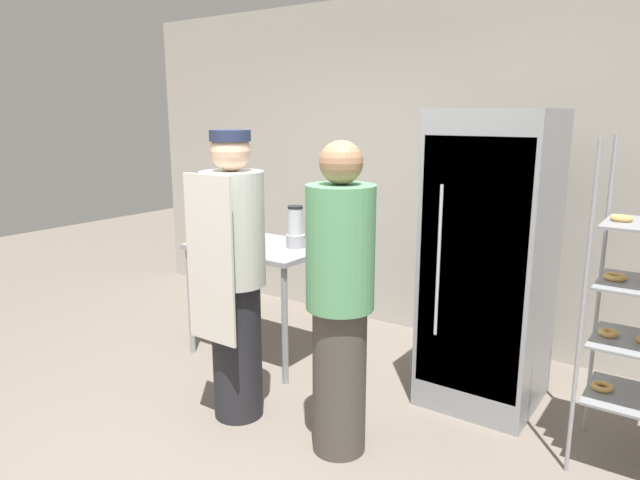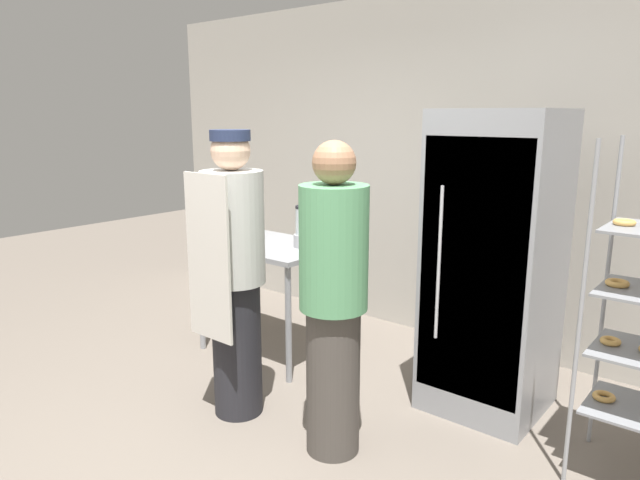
{
  "view_description": "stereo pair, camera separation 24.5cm",
  "coord_description": "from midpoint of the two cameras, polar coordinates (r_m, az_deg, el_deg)",
  "views": [
    {
      "loc": [
        1.88,
        -1.97,
        1.83
      ],
      "look_at": [
        -0.04,
        0.78,
        1.09
      ],
      "focal_mm": 32.0,
      "sensor_mm": 36.0,
      "label": 1
    },
    {
      "loc": [
        2.08,
        -1.82,
        1.83
      ],
      "look_at": [
        -0.04,
        0.78,
        1.09
      ],
      "focal_mm": 32.0,
      "sensor_mm": 36.0,
      "label": 2
    }
  ],
  "objects": [
    {
      "name": "ground_plane",
      "position": [
        3.3,
        -10.1,
        -21.59
      ],
      "size": [
        14.0,
        14.0,
        0.0
      ],
      "primitive_type": "plane",
      "color": "#6B6056"
    },
    {
      "name": "back_wall",
      "position": [
        4.77,
        10.37,
        6.98
      ],
      "size": [
        6.4,
        0.12,
        2.79
      ],
      "primitive_type": "cube",
      "color": "#ADA89E",
      "rests_on": "ground_plane"
    },
    {
      "name": "donut_box",
      "position": [
        4.48,
        -10.63,
        0.49
      ],
      "size": [
        0.25,
        0.23,
        0.27
      ],
      "color": "silver",
      "rests_on": "prep_counter"
    },
    {
      "name": "person_customer",
      "position": [
        3.03,
        -0.31,
        -6.04
      ],
      "size": [
        0.36,
        0.36,
        1.71
      ],
      "color": "#47423D",
      "rests_on": "ground_plane"
    },
    {
      "name": "blender_pitcher",
      "position": [
        4.18,
        -4.14,
        1.09
      ],
      "size": [
        0.14,
        0.14,
        0.31
      ],
      "color": "#99999E",
      "rests_on": "prep_counter"
    },
    {
      "name": "refrigerator",
      "position": [
        3.69,
        14.8,
        -2.08
      ],
      "size": [
        0.69,
        0.73,
        1.87
      ],
      "color": "gray",
      "rests_on": "ground_plane"
    },
    {
      "name": "prep_counter",
      "position": [
        4.36,
        -7.51,
        -1.82
      ],
      "size": [
        1.01,
        0.69,
        0.88
      ],
      "color": "gray",
      "rests_on": "ground_plane"
    },
    {
      "name": "person_baker",
      "position": [
        3.43,
        -10.63,
        -3.37
      ],
      "size": [
        0.37,
        0.39,
        1.75
      ],
      "color": "#232328",
      "rests_on": "ground_plane"
    }
  ]
}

